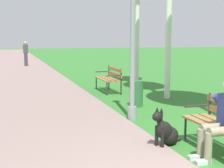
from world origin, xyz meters
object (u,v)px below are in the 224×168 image
(lamp_post_near, at_px, (133,23))
(pedestrian_distant, at_px, (26,54))
(dog_black, at_px, (166,131))
(litter_bin, at_px, (136,93))
(park_bench_mid, at_px, (110,77))
(person_seated_on_near_bench, at_px, (224,115))

(lamp_post_near, xyz_separation_m, pedestrian_distant, (-1.57, 15.49, -1.31))
(lamp_post_near, height_order, pedestrian_distant, lamp_post_near)
(dog_black, distance_m, litter_bin, 3.36)
(park_bench_mid, xyz_separation_m, lamp_post_near, (-0.66, -3.93, 1.64))
(lamp_post_near, xyz_separation_m, litter_bin, (0.63, 1.35, -1.80))
(person_seated_on_near_bench, xyz_separation_m, litter_bin, (0.21, 4.07, -0.33))
(dog_black, bearing_deg, person_seated_on_near_bench, -56.08)
(park_bench_mid, relative_size, litter_bin, 2.14)
(dog_black, bearing_deg, pedestrian_distant, 94.78)
(lamp_post_near, distance_m, pedestrian_distant, 15.62)
(dog_black, xyz_separation_m, pedestrian_distant, (-1.46, 17.41, 0.58))
(pedestrian_distant, bearing_deg, litter_bin, -81.14)
(lamp_post_near, relative_size, litter_bin, 5.93)
(lamp_post_near, bearing_deg, park_bench_mid, 80.40)
(park_bench_mid, distance_m, litter_bin, 2.58)
(person_seated_on_near_bench, distance_m, pedestrian_distant, 18.32)
(lamp_post_near, relative_size, pedestrian_distant, 2.52)
(lamp_post_near, bearing_deg, person_seated_on_near_bench, -81.07)
(pedestrian_distant, bearing_deg, lamp_post_near, -84.21)
(person_seated_on_near_bench, distance_m, dog_black, 1.06)
(person_seated_on_near_bench, height_order, pedestrian_distant, pedestrian_distant)
(park_bench_mid, height_order, lamp_post_near, lamp_post_near)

